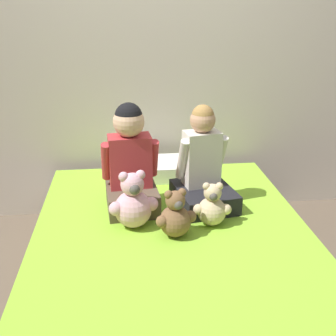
{
  "coord_description": "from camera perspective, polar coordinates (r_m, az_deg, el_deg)",
  "views": [
    {
      "loc": [
        -0.25,
        -2.05,
        1.6
      ],
      "look_at": [
        0.0,
        0.21,
        0.7
      ],
      "focal_mm": 45.0,
      "sensor_mm": 36.0,
      "label": 1
    }
  ],
  "objects": [
    {
      "name": "ground_plane",
      "position": [
        2.62,
        0.52,
        -16.07
      ],
      "size": [
        14.0,
        14.0,
        0.0
      ],
      "primitive_type": "plane",
      "color": "brown"
    },
    {
      "name": "wall_behind_bed",
      "position": [
        3.18,
        -1.78,
        15.31
      ],
      "size": [
        8.0,
        0.06,
        2.5
      ],
      "color": "beige",
      "rests_on": "ground_plane"
    },
    {
      "name": "bed",
      "position": [
        2.5,
        0.53,
        -12.32
      ],
      "size": [
        1.55,
        1.92,
        0.42
      ],
      "color": "brown",
      "rests_on": "ground_plane"
    },
    {
      "name": "child_on_left",
      "position": [
        2.52,
        -5.1,
        0.56
      ],
      "size": [
        0.35,
        0.36,
        0.65
      ],
      "rotation": [
        0.0,
        0.0,
        0.09
      ],
      "color": "brown",
      "rests_on": "bed"
    },
    {
      "name": "child_on_right",
      "position": [
        2.58,
        4.74,
        -0.19
      ],
      "size": [
        0.4,
        0.45,
        0.63
      ],
      "rotation": [
        0.0,
        0.0,
        0.19
      ],
      "color": "black",
      "rests_on": "bed"
    },
    {
      "name": "teddy_bear_held_by_left_child",
      "position": [
        2.35,
        -4.76,
        -4.81
      ],
      "size": [
        0.28,
        0.21,
        0.33
      ],
      "rotation": [
        0.0,
        0.0,
        0.19
      ],
      "color": "#DBA3B2",
      "rests_on": "bed"
    },
    {
      "name": "teddy_bear_held_by_right_child",
      "position": [
        2.39,
        5.98,
        -5.29
      ],
      "size": [
        0.22,
        0.16,
        0.26
      ],
      "rotation": [
        0.0,
        0.0,
        -0.09
      ],
      "color": "#D1B78E",
      "rests_on": "bed"
    },
    {
      "name": "teddy_bear_between_children",
      "position": [
        2.26,
        1.01,
        -6.59
      ],
      "size": [
        0.22,
        0.17,
        0.27
      ],
      "rotation": [
        0.0,
        0.0,
        0.24
      ],
      "color": "brown",
      "rests_on": "bed"
    },
    {
      "name": "pillow_at_headboard",
      "position": [
        3.05,
        -1.12,
        -0.09
      ],
      "size": [
        0.47,
        0.33,
        0.11
      ],
      "color": "white",
      "rests_on": "bed"
    }
  ]
}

